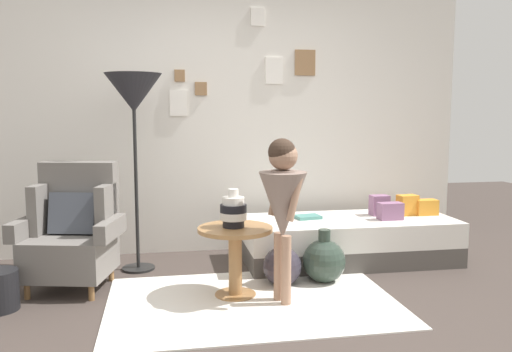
% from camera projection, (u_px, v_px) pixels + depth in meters
% --- Properties ---
extents(ground_plane, '(12.00, 12.00, 0.00)m').
position_uv_depth(ground_plane, '(260.00, 325.00, 3.41)').
color(ground_plane, '#423833').
extents(gallery_wall, '(4.80, 0.12, 2.60)m').
position_uv_depth(gallery_wall, '(223.00, 118.00, 5.16)').
color(gallery_wall, silver).
rests_on(gallery_wall, ground).
extents(rug, '(2.06, 1.39, 0.01)m').
position_uv_depth(rug, '(252.00, 302.00, 3.81)').
color(rug, silver).
rests_on(rug, ground).
extents(armchair, '(0.85, 0.71, 0.97)m').
position_uv_depth(armchair, '(73.00, 232.00, 4.10)').
color(armchair, olive).
rests_on(armchair, ground).
extents(daybed, '(1.91, 0.81, 0.40)m').
position_uv_depth(daybed, '(349.00, 240.00, 4.83)').
color(daybed, '#4C4742').
rests_on(daybed, ground).
extents(pillow_head, '(0.20, 0.12, 0.14)m').
position_uv_depth(pillow_head, '(426.00, 207.00, 4.97)').
color(pillow_head, orange).
rests_on(pillow_head, daybed).
extents(pillow_mid, '(0.19, 0.14, 0.19)m').
position_uv_depth(pillow_mid, '(407.00, 205.00, 4.95)').
color(pillow_mid, orange).
rests_on(pillow_mid, daybed).
extents(pillow_back, '(0.22, 0.13, 0.15)m').
position_uv_depth(pillow_back, '(390.00, 211.00, 4.75)').
color(pillow_back, gray).
rests_on(pillow_back, daybed).
extents(pillow_extra, '(0.17, 0.12, 0.19)m').
position_uv_depth(pillow_extra, '(379.00, 205.00, 4.95)').
color(pillow_extra, gray).
rests_on(pillow_extra, daybed).
extents(side_table, '(0.55, 0.55, 0.52)m').
position_uv_depth(side_table, '(235.00, 247.00, 3.90)').
color(side_table, '#9E7042').
rests_on(side_table, ground).
extents(vase_striped, '(0.20, 0.20, 0.28)m').
position_uv_depth(vase_striped, '(233.00, 211.00, 3.87)').
color(vase_striped, black).
rests_on(vase_striped, side_table).
extents(floor_lamp, '(0.48, 0.48, 1.68)m').
position_uv_depth(floor_lamp, '(134.00, 98.00, 4.43)').
color(floor_lamp, black).
rests_on(floor_lamp, ground).
extents(person_child, '(0.34, 0.34, 1.19)m').
position_uv_depth(person_child, '(283.00, 198.00, 3.70)').
color(person_child, '#A37A60').
rests_on(person_child, ground).
extents(book_on_daybed, '(0.24, 0.19, 0.03)m').
position_uv_depth(book_on_daybed, '(308.00, 217.00, 4.80)').
color(book_on_daybed, teal).
rests_on(book_on_daybed, daybed).
extents(demijohn_near, '(0.31, 0.31, 0.39)m').
position_uv_depth(demijohn_near, '(282.00, 266.00, 4.16)').
color(demijohn_near, '#332D38').
rests_on(demijohn_near, ground).
extents(demijohn_far, '(0.35, 0.35, 0.43)m').
position_uv_depth(demijohn_far, '(324.00, 261.00, 4.24)').
color(demijohn_far, '#2D3D33').
rests_on(demijohn_far, ground).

